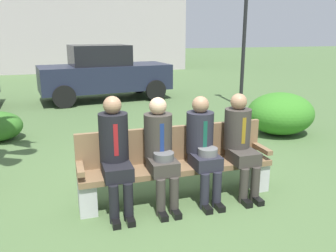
{
  "coord_description": "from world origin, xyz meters",
  "views": [
    {
      "loc": [
        -1.26,
        -4.07,
        2.05
      ],
      "look_at": [
        0.07,
        0.2,
        0.85
      ],
      "focal_mm": 37.38,
      "sensor_mm": 36.0,
      "label": 1
    }
  ],
  "objects_px": {
    "seated_man_rightmost": "(240,139)",
    "street_lamp": "(245,18)",
    "seated_man_leftmost": "(115,149)",
    "park_bench": "(176,164)",
    "shrub_near_bench": "(280,113)",
    "seated_man_centerright": "(203,144)",
    "shrub_far_lawn": "(200,136)",
    "parked_car_far": "(104,73)",
    "seated_man_centerleft": "(160,147)"
  },
  "relations": [
    {
      "from": "seated_man_centerright",
      "to": "shrub_far_lawn",
      "type": "xyz_separation_m",
      "value": [
        0.69,
        1.73,
        -0.46
      ]
    },
    {
      "from": "shrub_near_bench",
      "to": "street_lamp",
      "type": "distance_m",
      "value": 3.43
    },
    {
      "from": "park_bench",
      "to": "street_lamp",
      "type": "bearing_deg",
      "value": 53.43
    },
    {
      "from": "seated_man_leftmost",
      "to": "parked_car_far",
      "type": "xyz_separation_m",
      "value": [
        0.78,
        7.1,
        0.08
      ]
    },
    {
      "from": "parked_car_far",
      "to": "seated_man_centerright",
      "type": "bearing_deg",
      "value": -87.62
    },
    {
      "from": "shrub_near_bench",
      "to": "street_lamp",
      "type": "bearing_deg",
      "value": 77.65
    },
    {
      "from": "park_bench",
      "to": "seated_man_centerright",
      "type": "xyz_separation_m",
      "value": [
        0.3,
        -0.14,
        0.28
      ]
    },
    {
      "from": "shrub_near_bench",
      "to": "shrub_far_lawn",
      "type": "height_order",
      "value": "shrub_near_bench"
    },
    {
      "from": "seated_man_rightmost",
      "to": "street_lamp",
      "type": "height_order",
      "value": "street_lamp"
    },
    {
      "from": "seated_man_centerleft",
      "to": "parked_car_far",
      "type": "height_order",
      "value": "parked_car_far"
    },
    {
      "from": "shrub_near_bench",
      "to": "seated_man_centerleft",
      "type": "bearing_deg",
      "value": -145.43
    },
    {
      "from": "seated_man_leftmost",
      "to": "shrub_far_lawn",
      "type": "relative_size",
      "value": 1.61
    },
    {
      "from": "seated_man_centerright",
      "to": "parked_car_far",
      "type": "distance_m",
      "value": 7.12
    },
    {
      "from": "shrub_near_bench",
      "to": "parked_car_far",
      "type": "relative_size",
      "value": 0.34
    },
    {
      "from": "parked_car_far",
      "to": "park_bench",
      "type": "bearing_deg",
      "value": -90.03
    },
    {
      "from": "park_bench",
      "to": "shrub_near_bench",
      "type": "relative_size",
      "value": 1.77
    },
    {
      "from": "shrub_near_bench",
      "to": "parked_car_far",
      "type": "distance_m",
      "value": 5.74
    },
    {
      "from": "shrub_far_lawn",
      "to": "street_lamp",
      "type": "bearing_deg",
      "value": 51.25
    },
    {
      "from": "park_bench",
      "to": "seated_man_centerleft",
      "type": "height_order",
      "value": "seated_man_centerleft"
    },
    {
      "from": "seated_man_leftmost",
      "to": "seated_man_centerright",
      "type": "xyz_separation_m",
      "value": [
        1.08,
        -0.01,
        -0.03
      ]
    },
    {
      "from": "seated_man_leftmost",
      "to": "shrub_near_bench",
      "type": "relative_size",
      "value": 0.99
    },
    {
      "from": "seated_man_centerright",
      "to": "shrub_near_bench",
      "type": "xyz_separation_m",
      "value": [
        2.67,
        2.22,
        -0.29
      ]
    },
    {
      "from": "seated_man_centerleft",
      "to": "shrub_far_lawn",
      "type": "xyz_separation_m",
      "value": [
        1.23,
        1.73,
        -0.47
      ]
    },
    {
      "from": "shrub_far_lawn",
      "to": "street_lamp",
      "type": "distance_m",
      "value": 4.66
    },
    {
      "from": "seated_man_rightmost",
      "to": "street_lamp",
      "type": "xyz_separation_m",
      "value": [
        2.75,
        4.94,
        1.69
      ]
    },
    {
      "from": "seated_man_centerright",
      "to": "shrub_far_lawn",
      "type": "bearing_deg",
      "value": 68.28
    },
    {
      "from": "park_bench",
      "to": "street_lamp",
      "type": "height_order",
      "value": "street_lamp"
    },
    {
      "from": "seated_man_centerleft",
      "to": "shrub_far_lawn",
      "type": "distance_m",
      "value": 2.18
    },
    {
      "from": "seated_man_leftmost",
      "to": "street_lamp",
      "type": "height_order",
      "value": "street_lamp"
    },
    {
      "from": "park_bench",
      "to": "seated_man_leftmost",
      "type": "bearing_deg",
      "value": -170.89
    },
    {
      "from": "seated_man_leftmost",
      "to": "seated_man_centerleft",
      "type": "height_order",
      "value": "seated_man_leftmost"
    },
    {
      "from": "seated_man_leftmost",
      "to": "seated_man_centerleft",
      "type": "xyz_separation_m",
      "value": [
        0.54,
        -0.01,
        -0.03
      ]
    },
    {
      "from": "seated_man_centerleft",
      "to": "shrub_near_bench",
      "type": "distance_m",
      "value": 3.92
    },
    {
      "from": "seated_man_leftmost",
      "to": "seated_man_rightmost",
      "type": "height_order",
      "value": "seated_man_leftmost"
    },
    {
      "from": "seated_man_centerleft",
      "to": "parked_car_far",
      "type": "relative_size",
      "value": 0.32
    },
    {
      "from": "seated_man_leftmost",
      "to": "shrub_far_lawn",
      "type": "xyz_separation_m",
      "value": [
        1.77,
        1.72,
        -0.49
      ]
    },
    {
      "from": "seated_man_centerleft",
      "to": "shrub_far_lawn",
      "type": "bearing_deg",
      "value": 54.54
    },
    {
      "from": "seated_man_rightmost",
      "to": "park_bench",
      "type": "bearing_deg",
      "value": 171.01
    },
    {
      "from": "seated_man_centerleft",
      "to": "park_bench",
      "type": "bearing_deg",
      "value": 28.94
    },
    {
      "from": "seated_man_rightmost",
      "to": "shrub_far_lawn",
      "type": "distance_m",
      "value": 1.8
    },
    {
      "from": "seated_man_centerright",
      "to": "shrub_near_bench",
      "type": "distance_m",
      "value": 3.49
    },
    {
      "from": "seated_man_centerleft",
      "to": "street_lamp",
      "type": "distance_m",
      "value": 6.47
    },
    {
      "from": "park_bench",
      "to": "shrub_near_bench",
      "type": "distance_m",
      "value": 3.63
    },
    {
      "from": "park_bench",
      "to": "seated_man_rightmost",
      "type": "distance_m",
      "value": 0.88
    },
    {
      "from": "park_bench",
      "to": "shrub_near_bench",
      "type": "bearing_deg",
      "value": 35.0
    },
    {
      "from": "shrub_far_lawn",
      "to": "street_lamp",
      "type": "xyz_separation_m",
      "value": [
        2.58,
        3.22,
        2.16
      ]
    },
    {
      "from": "parked_car_far",
      "to": "shrub_far_lawn",
      "type": "bearing_deg",
      "value": -79.61
    },
    {
      "from": "shrub_far_lawn",
      "to": "parked_car_far",
      "type": "height_order",
      "value": "parked_car_far"
    },
    {
      "from": "seated_man_leftmost",
      "to": "street_lamp",
      "type": "bearing_deg",
      "value": 48.62
    },
    {
      "from": "seated_man_centerright",
      "to": "seated_man_rightmost",
      "type": "height_order",
      "value": "seated_man_rightmost"
    }
  ]
}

